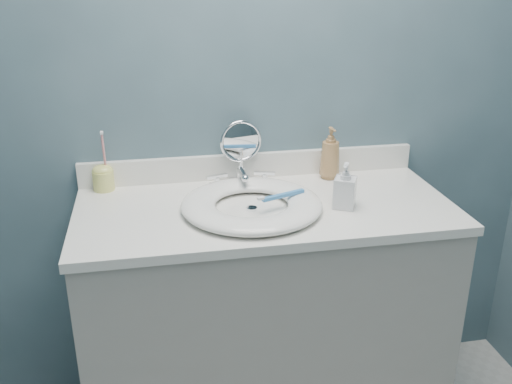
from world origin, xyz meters
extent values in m
cube|color=#415861|center=(0.00, 1.25, 1.20)|extent=(2.20, 0.02, 2.40)
cube|color=#A5A097|center=(0.00, 0.97, 0.42)|extent=(1.20, 0.55, 0.85)
cube|color=white|center=(0.00, 0.97, 0.86)|extent=(1.22, 0.57, 0.03)
cube|color=white|center=(0.00, 1.24, 0.93)|extent=(1.22, 0.02, 0.09)
cylinder|color=silver|center=(-0.05, 0.94, 0.88)|extent=(0.04, 0.04, 0.01)
cube|color=silver|center=(-0.05, 1.16, 0.89)|extent=(0.22, 0.05, 0.01)
cylinder|color=silver|center=(-0.05, 1.16, 0.92)|extent=(0.03, 0.03, 0.06)
cylinder|color=silver|center=(-0.05, 1.11, 0.94)|extent=(0.02, 0.09, 0.02)
sphere|color=silver|center=(-0.05, 1.06, 0.94)|extent=(0.03, 0.03, 0.03)
cylinder|color=silver|center=(-0.14, 1.16, 0.90)|extent=(0.02, 0.02, 0.03)
cube|color=silver|center=(-0.14, 1.16, 0.92)|extent=(0.08, 0.03, 0.01)
cylinder|color=silver|center=(0.04, 1.16, 0.90)|extent=(0.02, 0.02, 0.03)
cube|color=silver|center=(0.04, 1.16, 0.92)|extent=(0.08, 0.03, 0.01)
cylinder|color=silver|center=(-0.04, 1.21, 0.89)|extent=(0.09, 0.09, 0.01)
cylinder|color=silver|center=(-0.04, 1.21, 0.94)|extent=(0.01, 0.01, 0.11)
torus|color=silver|center=(-0.04, 1.21, 1.03)|extent=(0.15, 0.03, 0.15)
cylinder|color=white|center=(-0.04, 1.21, 1.03)|extent=(0.13, 0.02, 0.13)
imported|color=#A27849|center=(0.28, 1.18, 0.97)|extent=(0.08, 0.08, 0.19)
imported|color=silver|center=(0.25, 0.91, 0.95)|extent=(0.09, 0.09, 0.15)
cylinder|color=#DEDC6F|center=(-0.52, 1.21, 0.91)|extent=(0.07, 0.07, 0.07)
ellipsoid|color=#DEDC6F|center=(-0.52, 1.21, 0.95)|extent=(0.07, 0.06, 0.04)
cylinder|color=#D5797C|center=(-0.51, 1.21, 1.01)|extent=(0.01, 0.02, 0.14)
cube|color=white|center=(-0.51, 1.20, 1.09)|extent=(0.01, 0.02, 0.01)
cube|color=#367EC1|center=(0.05, 0.94, 0.92)|extent=(0.15, 0.07, 0.01)
cube|color=white|center=(-0.03, 0.91, 0.93)|extent=(0.03, 0.02, 0.01)
camera|label=1|loc=(-0.35, -0.69, 1.61)|focal=40.00mm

